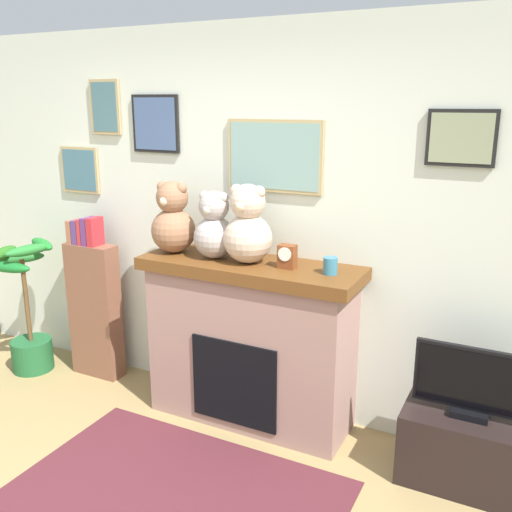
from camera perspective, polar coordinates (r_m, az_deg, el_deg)
name	(u,v)px	position (r m, az deg, el deg)	size (l,w,h in m)	color
back_wall	(249,221)	(3.90, -0.72, 3.49)	(5.20, 0.15, 2.60)	silver
fireplace	(251,341)	(3.81, -0.55, -8.55)	(1.46, 0.52, 1.11)	#977166
bookshelf	(94,304)	(4.59, -15.92, -4.70)	(0.41, 0.16, 1.27)	brown
potted_plant	(28,319)	(4.88, -21.89, -5.89)	(0.50, 0.51, 1.06)	#1E592D
tv_stand	(466,449)	(3.58, 20.29, -17.73)	(0.70, 0.40, 0.42)	black
television	(473,384)	(3.38, 20.94, -11.88)	(0.63, 0.14, 0.41)	black
area_rug	(175,494)	(3.44, -8.11, -22.61)	(1.81, 1.15, 0.01)	#4F2027
candle_jar	(330,266)	(3.39, 7.47, -0.97)	(0.09, 0.09, 0.10)	teal
mantel_clock	(287,256)	(3.48, 3.14, -0.04)	(0.11, 0.08, 0.15)	brown
teddy_bear_cream	(173,221)	(3.85, -8.32, 3.52)	(0.30, 0.30, 0.48)	#926447
teddy_bear_grey	(214,228)	(3.68, -4.20, 2.80)	(0.27, 0.27, 0.44)	#A59A95
teddy_bear_tan	(248,228)	(3.56, -0.84, 2.85)	(0.31, 0.31, 0.50)	#C8AF97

